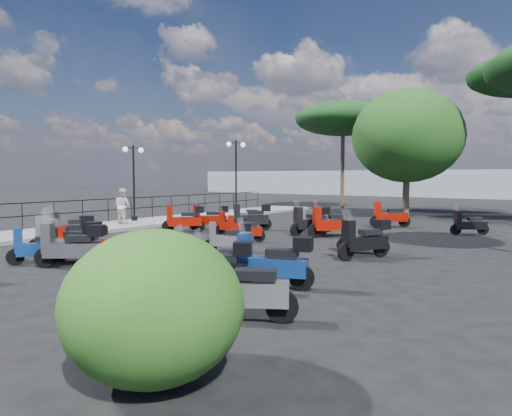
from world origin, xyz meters
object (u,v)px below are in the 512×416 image
Objects in this scene: scooter_20 at (173,252)px; scooter_14 at (71,242)px; scooter_1 at (63,236)px; scooter_21 at (229,238)px; scooter_25 at (237,290)px; lamp_post_1 at (134,178)px; scooter_23 at (389,216)px; lamp_post_2 at (236,170)px; scooter_2 at (39,246)px; scooter_4 at (210,218)px; scooter_22 at (310,222)px; pedestrian_far at (123,206)px; scooter_15 at (243,230)px; scooter_7 at (72,246)px; scooter_16 at (314,222)px; scooter_11 at (251,217)px; scooter_27 at (365,240)px; broadleaf_tree at (407,136)px; scooter_9 at (233,225)px; scooter_3 at (70,228)px; scooter_17 at (330,224)px; pine_2 at (343,119)px; scooter_28 at (362,239)px; scooter_26 at (212,267)px; scooter_29 at (469,224)px; scooter_5 at (247,215)px; scooter_10 at (184,219)px.

scooter_14 is at bearing 87.23° from scooter_20.
scooter_14 is at bearing -177.86° from scooter_1.
scooter_25 is at bearing -177.38° from scooter_21.
lamp_post_1 is 16.20m from scooter_25.
scooter_14 is 1.16× the size of scooter_23.
scooter_2 is at bearing -44.62° from lamp_post_2.
lamp_post_2 is 2.74× the size of scooter_4.
scooter_22 is (0.02, 5.05, 0.10)m from scooter_21.
pedestrian_far is 0.98× the size of scooter_25.
lamp_post_1 is 3.00× the size of scooter_15.
scooter_16 is (1.33, 10.26, -0.13)m from scooter_7.
scooter_11 reaches higher than scooter_2.
scooter_22 is 4.74m from scooter_23.
scooter_27 is 0.23× the size of broadleaf_tree.
scooter_14 reaches higher than scooter_20.
scooter_3 is at bearing 118.34° from scooter_9.
pedestrian_far reaches higher than scooter_21.
scooter_14 is at bearing 124.88° from scooter_23.
scooter_14 is at bearing 141.08° from scooter_11.
scooter_17 is 4.50m from scooter_27.
scooter_27 is at bearing -63.11° from pine_2.
scooter_3 is 21.72m from pine_2.
scooter_4 is 7.81m from scooter_28.
scooter_3 is 0.92× the size of scooter_17.
scooter_26 is at bearing 105.59° from scooter_27.
scooter_2 is 8.84m from scooter_27.
scooter_21 is at bearing -103.70° from scooter_2.
scooter_4 is at bearing 79.79° from scooter_29.
scooter_1 is 1.27× the size of scooter_3.
lamp_post_2 is 13.31m from scooter_15.
scooter_23 is at bearing -30.70° from scooter_20.
scooter_1 is 9.33m from scooter_17.
scooter_26 is at bearing 132.45° from scooter_29.
lamp_post_2 is 3.54× the size of scooter_21.
scooter_21 is 0.75× the size of scooter_22.
scooter_14 and scooter_23 have the same top height.
scooter_29 is at bearing -100.46° from scooter_1.
scooter_17 is at bearing -148.92° from scooter_5.
scooter_15 is at bearing -11.57° from scooter_21.
scooter_22 is 1.31× the size of scooter_29.
lamp_post_1 is 0.48× the size of pine_2.
scooter_7 is at bearing 50.84° from scooter_25.
scooter_25 is (12.57, -7.58, -0.45)m from pedestrian_far.
scooter_11 is 8.75m from scooter_29.
scooter_10 is at bearing 37.78° from scooter_15.
scooter_7 is 14.03m from scooter_23.
scooter_23 is at bearing -50.88° from scooter_7.
broadleaf_tree is at bearing -78.01° from scooter_1.
scooter_16 is 0.19× the size of broadleaf_tree.
lamp_post_2 is at bearing 24.51° from scooter_16.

